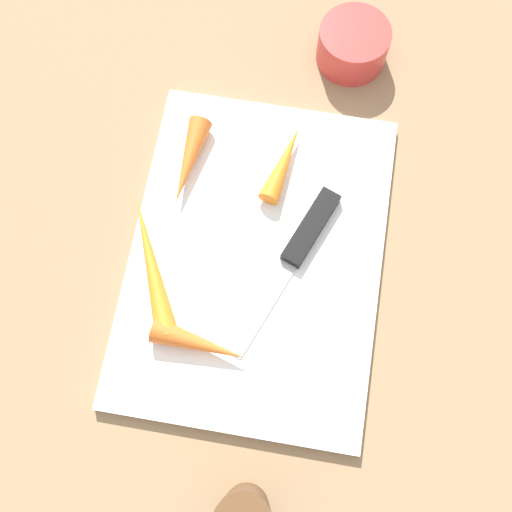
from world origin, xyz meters
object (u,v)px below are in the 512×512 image
(cutting_board, at_px, (256,258))
(carrot_short, at_px, (199,344))
(knife, at_px, (305,238))
(carrot_longest, at_px, (152,265))
(small_bowl, at_px, (353,45))
(carrot_shortest, at_px, (284,162))
(carrot_long, at_px, (188,162))

(cutting_board, distance_m, carrot_short, 0.11)
(knife, bearing_deg, carrot_longest, -47.27)
(knife, xyz_separation_m, small_bowl, (-0.24, 0.02, 0.01))
(cutting_board, height_order, carrot_longest, carrot_longest)
(knife, xyz_separation_m, carrot_longest, (0.06, -0.15, 0.01))
(cutting_board, distance_m, knife, 0.05)
(cutting_board, height_order, knife, knife)
(carrot_shortest, height_order, carrot_long, carrot_long)
(cutting_board, distance_m, small_bowl, 0.27)
(knife, height_order, carrot_long, carrot_long)
(carrot_short, height_order, small_bowl, small_bowl)
(knife, distance_m, carrot_short, 0.15)
(carrot_shortest, xyz_separation_m, carrot_short, (0.21, -0.05, 0.00))
(carrot_longest, height_order, carrot_short, carrot_short)
(knife, bearing_deg, carrot_short, -12.17)
(cutting_board, relative_size, small_bowl, 4.44)
(cutting_board, relative_size, carrot_shortest, 3.87)
(knife, distance_m, small_bowl, 0.24)
(carrot_long, bearing_deg, cutting_board, 49.24)
(carrot_longest, relative_size, small_bowl, 1.87)
(carrot_shortest, bearing_deg, carrot_long, 112.03)
(carrot_longest, height_order, small_bowl, small_bowl)
(knife, bearing_deg, carrot_long, -93.00)
(cutting_board, bearing_deg, carrot_longest, -73.02)
(cutting_board, height_order, carrot_short, carrot_short)
(carrot_short, bearing_deg, knife, 63.89)
(carrot_longest, distance_m, carrot_short, 0.09)
(carrot_longest, xyz_separation_m, carrot_short, (0.07, 0.06, 0.00))
(carrot_shortest, bearing_deg, knife, -144.33)
(carrot_shortest, height_order, carrot_short, carrot_short)
(carrot_longest, distance_m, small_bowl, 0.34)
(carrot_shortest, relative_size, carrot_short, 0.98)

